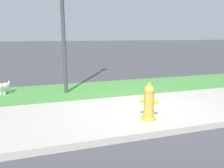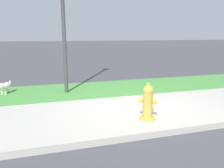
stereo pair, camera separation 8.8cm
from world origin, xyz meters
TOP-DOWN VIEW (x-y plane):
  - ground_plane at (0.00, 0.00)m, footprint 120.00×120.00m
  - sidewalk_pavement at (0.00, 0.00)m, footprint 18.00×2.36m
  - grass_verge at (0.00, 2.26)m, footprint 18.00×2.15m
  - street_curb at (0.00, -1.26)m, footprint 18.00×0.16m
  - fire_hydrant_across_street at (-0.13, -0.53)m, footprint 0.37×0.36m
  - small_white_dog at (-3.26, 2.46)m, footprint 0.34×0.51m

SIDE VIEW (x-z plane):
  - ground_plane at x=0.00m, z-range 0.00..0.00m
  - grass_verge at x=0.00m, z-range 0.00..0.01m
  - sidewalk_pavement at x=0.00m, z-range 0.00..0.01m
  - street_curb at x=0.00m, z-range 0.00..0.12m
  - small_white_dog at x=-3.26m, z-range 0.03..0.43m
  - fire_hydrant_across_street at x=-0.13m, z-range -0.01..0.74m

